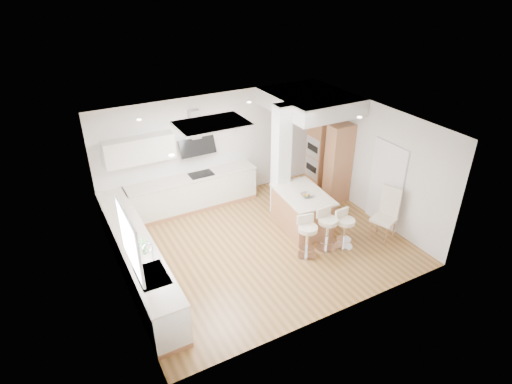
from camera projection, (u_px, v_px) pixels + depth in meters
ground at (261, 244)px, 9.61m from camera, size 6.00×6.00×0.00m
ceiling at (261, 244)px, 9.61m from camera, size 6.00×5.00×0.02m
wall_back at (214, 148)px, 10.86m from camera, size 6.00×0.04×2.80m
wall_left at (116, 227)px, 7.68m from camera, size 0.04×5.00×2.80m
wall_right at (371, 160)px, 10.20m from camera, size 0.04×5.00×2.80m
skylight at (212, 124)px, 8.41m from camera, size 4.10×2.10×0.06m
window_left at (129, 238)px, 6.86m from camera, size 0.06×1.28×1.07m
doorway_right at (386, 186)px, 9.92m from camera, size 0.05×1.00×2.10m
counter_left at (137, 257)px, 8.44m from camera, size 0.63×4.50×1.35m
counter_back at (186, 185)px, 10.61m from camera, size 3.62×0.63×2.50m
pillar at (281, 162)px, 10.11m from camera, size 0.35×0.35×2.80m
soffit at (310, 101)px, 10.32m from camera, size 1.78×2.20×0.40m
oven_column at (328, 158)px, 11.17m from camera, size 0.63×1.21×2.10m
peninsula at (302, 210)px, 9.99m from camera, size 1.12×1.58×0.99m
bar_stool_a at (307, 235)px, 8.98m from camera, size 0.50×0.50×0.95m
bar_stool_b at (327, 227)px, 9.21m from camera, size 0.47×0.47×0.97m
bar_stool_c at (345, 227)px, 9.28m from camera, size 0.44×0.44×0.91m
dining_chair at (387, 211)px, 9.56m from camera, size 0.62×0.62×1.24m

